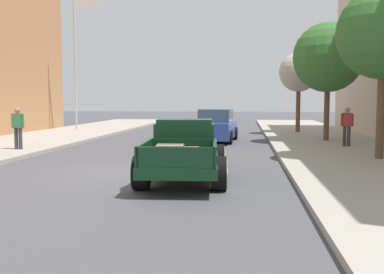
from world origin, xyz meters
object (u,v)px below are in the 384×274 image
object	(u,v)px
car_background_blue	(216,127)
pedestrian_sidewalk_left	(18,126)
pedestrian_sidewalk_right	(347,124)
street_tree_nearest	(383,33)
street_tree_third	(299,73)
flagpole	(78,44)
hotrod_truck_dark_green	(185,150)
street_tree_second	(328,58)

from	to	relation	value
car_background_blue	pedestrian_sidewalk_left	distance (m)	9.41
pedestrian_sidewalk_right	car_background_blue	bearing A→B (deg)	152.55
street_tree_nearest	street_tree_third	xyz separation A→B (m)	(-1.19, 12.27, -0.48)
car_background_blue	flagpole	world-z (taller)	flagpole
car_background_blue	street_tree_nearest	xyz separation A→B (m)	(5.88, -6.84, 3.50)
pedestrian_sidewalk_right	street_tree_nearest	world-z (taller)	street_tree_nearest
pedestrian_sidewalk_left	street_tree_third	world-z (taller)	street_tree_third
pedestrian_sidewalk_right	flagpole	bearing A→B (deg)	150.08
pedestrian_sidewalk_right	street_tree_third	size ratio (longest dim) A/B	0.34
car_background_blue	street_tree_nearest	bearing A→B (deg)	-49.32
pedestrian_sidewalk_left	flagpole	distance (m)	12.50
hotrod_truck_dark_green	street_tree_second	world-z (taller)	street_tree_second
car_background_blue	street_tree_second	bearing A→B (deg)	-1.96
pedestrian_sidewalk_left	street_tree_third	bearing A→B (deg)	42.30
flagpole	street_tree_second	distance (m)	16.05
car_background_blue	pedestrian_sidewalk_left	xyz separation A→B (m)	(-7.51, -5.66, 0.32)
hotrod_truck_dark_green	pedestrian_sidewalk_right	size ratio (longest dim) A/B	3.04
street_tree_nearest	hotrod_truck_dark_green	bearing A→B (deg)	-149.46
hotrod_truck_dark_green	street_tree_third	size ratio (longest dim) A/B	1.03
car_background_blue	street_tree_second	size ratio (longest dim) A/B	0.78
flagpole	street_tree_second	world-z (taller)	flagpole
street_tree_third	street_tree_nearest	bearing A→B (deg)	-84.44
street_tree_third	street_tree_second	bearing A→B (deg)	-83.07
hotrod_truck_dark_green	street_tree_second	xyz separation A→B (m)	(5.54, 10.23, 3.38)
car_background_blue	pedestrian_sidewalk_left	world-z (taller)	pedestrian_sidewalk_left
hotrod_truck_dark_green	pedestrian_sidewalk_left	xyz separation A→B (m)	(-7.33, 4.75, 0.33)
car_background_blue	flagpole	xyz separation A→B (m)	(-9.45, 5.76, 5.00)
hotrod_truck_dark_green	car_background_blue	distance (m)	10.41
hotrod_truck_dark_green	street_tree_third	world-z (taller)	street_tree_third
street_tree_third	pedestrian_sidewalk_left	bearing A→B (deg)	-137.70
pedestrian_sidewalk_left	street_tree_nearest	xyz separation A→B (m)	(13.39, -1.17, 3.18)
hotrod_truck_dark_green	flagpole	bearing A→B (deg)	119.84
pedestrian_sidewalk_right	street_tree_second	size ratio (longest dim) A/B	0.29
pedestrian_sidewalk_right	flagpole	world-z (taller)	flagpole
pedestrian_sidewalk_right	street_tree_nearest	size ratio (longest dim) A/B	0.29
street_tree_third	flagpole	bearing A→B (deg)	178.66
car_background_blue	pedestrian_sidewalk_right	world-z (taller)	pedestrian_sidewalk_right
car_background_blue	pedestrian_sidewalk_right	distance (m)	6.43
flagpole	street_tree_third	size ratio (longest dim) A/B	1.89
pedestrian_sidewalk_right	street_tree_second	distance (m)	4.14
pedestrian_sidewalk_right	street_tree_third	world-z (taller)	street_tree_third
car_background_blue	pedestrian_sidewalk_left	bearing A→B (deg)	-142.97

